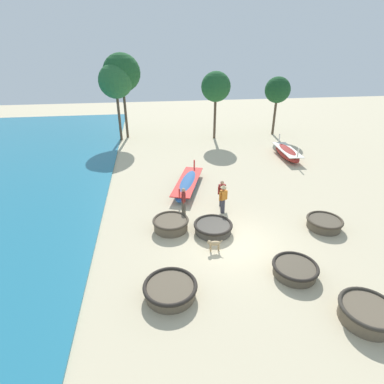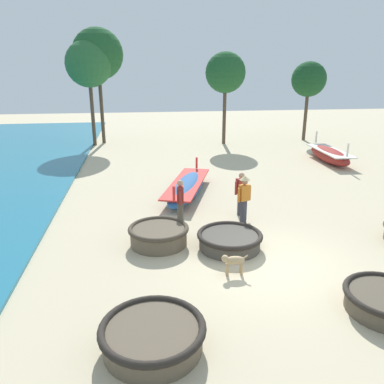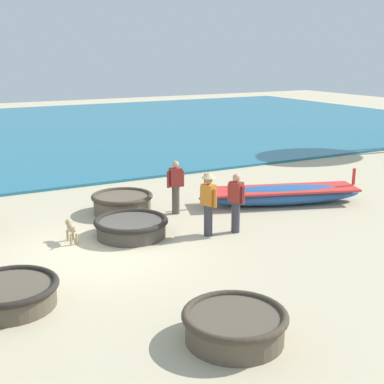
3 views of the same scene
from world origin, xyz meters
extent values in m
plane|color=#C6B793|center=(0.00, 0.00, 0.00)|extent=(80.00, 80.00, 0.00)
cube|color=teal|center=(-20.35, 4.00, 0.05)|extent=(28.00, 52.00, 0.10)
cylinder|color=#4C473F|center=(-0.78, 1.10, 0.20)|extent=(1.77, 1.77, 0.40)
torus|color=#28231E|center=(-0.78, 1.10, 0.40)|extent=(1.91, 1.91, 0.14)
cylinder|color=brown|center=(4.80, 0.65, 0.22)|extent=(1.63, 1.63, 0.45)
torus|color=#42382B|center=(4.80, 0.65, 0.45)|extent=(1.76, 1.76, 0.13)
cylinder|color=brown|center=(1.81, -2.36, 0.21)|extent=(1.68, 1.68, 0.41)
torus|color=#28231E|center=(1.81, -2.36, 0.41)|extent=(1.82, 1.82, 0.13)
cylinder|color=brown|center=(-2.80, 1.65, 0.25)|extent=(1.67, 1.67, 0.50)
torus|color=#42382B|center=(-2.80, 1.65, 0.50)|extent=(1.80, 1.80, 0.13)
ellipsoid|color=#285693|center=(-1.33, 6.31, 0.29)|extent=(2.77, 5.26, 0.58)
cube|color=red|center=(-1.33, 6.31, 0.47)|extent=(2.67, 4.88, 0.06)
cylinder|color=red|center=(-0.56, 8.55, 0.79)|extent=(0.10, 0.10, 0.52)
cylinder|color=red|center=(-2.10, 4.06, 0.79)|extent=(0.10, 0.10, 0.52)
cylinder|color=#383842|center=(0.13, 2.86, 0.41)|extent=(0.22, 0.22, 0.82)
cube|color=orange|center=(0.13, 2.86, 1.09)|extent=(0.40, 0.33, 0.54)
sphere|color=#A37556|center=(0.13, 2.86, 1.47)|extent=(0.20, 0.20, 0.20)
cylinder|color=orange|center=(-0.07, 2.78, 1.04)|extent=(0.09, 0.09, 0.48)
cylinder|color=orange|center=(0.34, 2.94, 1.04)|extent=(0.09, 0.09, 0.48)
cone|color=#D1BC84|center=(0.13, 2.86, 1.60)|extent=(0.36, 0.36, 0.14)
cylinder|color=#383842|center=(0.24, 3.63, 0.41)|extent=(0.22, 0.22, 0.82)
cube|color=maroon|center=(0.24, 3.63, 1.09)|extent=(0.40, 0.33, 0.54)
sphere|color=tan|center=(0.24, 3.63, 1.47)|extent=(0.20, 0.20, 0.20)
cylinder|color=maroon|center=(0.45, 3.70, 1.04)|extent=(0.09, 0.09, 0.48)
cylinder|color=maroon|center=(0.03, 3.55, 1.04)|extent=(0.09, 0.09, 0.48)
cylinder|color=#4C473D|center=(-1.99, 3.00, 0.41)|extent=(0.22, 0.22, 0.82)
cube|color=maroon|center=(-1.99, 3.00, 1.09)|extent=(0.26, 0.37, 0.54)
sphere|color=tan|center=(-1.99, 3.00, 1.47)|extent=(0.20, 0.20, 0.20)
cylinder|color=maroon|center=(-2.02, 2.78, 1.04)|extent=(0.09, 0.09, 0.48)
cylinder|color=maroon|center=(-1.96, 3.22, 1.04)|extent=(0.09, 0.09, 0.48)
ellipsoid|color=tan|center=(-1.02, -0.38, 0.39)|extent=(0.53, 0.22, 0.22)
sphere|color=tan|center=(-1.27, -0.36, 0.46)|extent=(0.18, 0.18, 0.18)
cylinder|color=tan|center=(-0.77, -0.39, 0.45)|extent=(0.20, 0.05, 0.16)
cylinder|color=tan|center=(-1.21, -0.44, 0.14)|extent=(0.06, 0.06, 0.28)
cylinder|color=tan|center=(-1.20, -0.30, 0.14)|extent=(0.06, 0.06, 0.28)
cylinder|color=tan|center=(-0.84, -0.45, 0.14)|extent=(0.06, 0.06, 0.28)
cylinder|color=tan|center=(-0.84, -0.31, 0.14)|extent=(0.06, 0.06, 0.28)
camera|label=1|loc=(-3.62, -10.99, 8.25)|focal=28.00mm
camera|label=2|loc=(-3.32, -8.55, 4.92)|focal=35.00mm
camera|label=3|loc=(11.40, -3.72, 4.61)|focal=50.00mm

